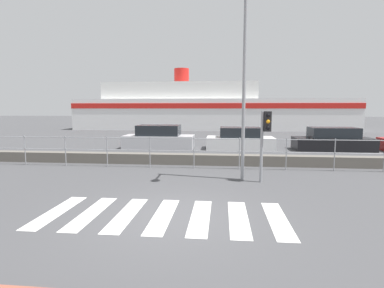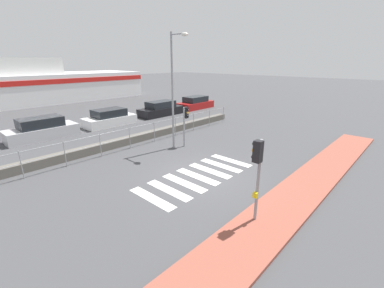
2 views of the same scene
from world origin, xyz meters
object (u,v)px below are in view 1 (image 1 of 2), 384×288
object	(u,v)px
ferry_boat	(206,109)
parked_car_silver	(159,138)
traffic_light_far	(265,130)
parked_car_white	(240,140)
parked_car_black	(333,141)
streetlamp	(245,63)

from	to	relation	value
ferry_boat	parked_car_silver	xyz separation A→B (m)	(-2.08, -18.18, -1.71)
traffic_light_far	parked_car_white	xyz separation A→B (m)	(-0.34, 8.42, -1.23)
parked_car_silver	parked_car_black	xyz separation A→B (m)	(10.73, -0.00, -0.03)
traffic_light_far	parked_car_black	bearing A→B (deg)	58.17
streetlamp	parked_car_white	xyz separation A→B (m)	(0.39, 8.32, -3.50)
parked_car_black	parked_car_silver	bearing A→B (deg)	180.00
streetlamp	ferry_boat	distance (m)	26.70
parked_car_black	parked_car_white	bearing A→B (deg)	180.00
traffic_light_far	parked_car_black	distance (m)	9.98
traffic_light_far	parked_car_silver	xyz separation A→B (m)	(-5.50, 8.42, -1.18)
parked_car_white	parked_car_black	distance (m)	5.56
streetlamp	parked_car_silver	distance (m)	10.20
traffic_light_far	parked_car_silver	world-z (taller)	traffic_light_far
parked_car_silver	traffic_light_far	bearing A→B (deg)	-56.84
ferry_boat	parked_car_white	bearing A→B (deg)	-80.38
ferry_boat	parked_car_white	size ratio (longest dim) A/B	7.67
parked_car_white	traffic_light_far	bearing A→B (deg)	-87.70
parked_car_silver	parked_car_black	world-z (taller)	parked_car_silver
parked_car_silver	ferry_boat	bearing A→B (deg)	83.46
ferry_boat	parked_car_silver	world-z (taller)	ferry_boat
ferry_boat	traffic_light_far	bearing A→B (deg)	-82.68
parked_car_silver	parked_car_white	size ratio (longest dim) A/B	1.07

